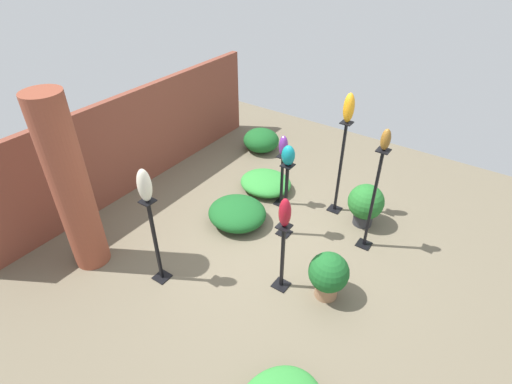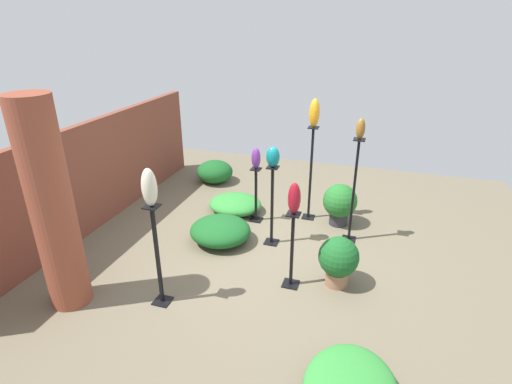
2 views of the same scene
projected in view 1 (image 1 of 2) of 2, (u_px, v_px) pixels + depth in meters
ground_plane at (270, 240)px, 5.92m from camera, size 8.00×8.00×0.00m
brick_wall_back at (136, 140)px, 6.73m from camera, size 5.60×0.12×1.67m
brick_pillar at (71, 187)px, 4.90m from camera, size 0.46×0.46×2.44m
pedestal_teal at (286, 204)px, 5.73m from camera, size 0.20×0.20×1.21m
pedestal_ivory at (156, 245)px, 4.98m from camera, size 0.20×0.20×1.27m
pedestal_bronze at (372, 205)px, 5.42m from camera, size 0.20×0.20×1.58m
pedestal_ruby at (282, 260)px, 4.94m from camera, size 0.20×0.20×1.01m
pedestal_amber at (340, 172)px, 6.12m from camera, size 0.20×0.20×1.56m
pedestal_violet at (282, 183)px, 6.43m from camera, size 0.20×0.20×0.91m
art_vase_teal at (288, 155)px, 5.27m from camera, size 0.17×0.19×0.29m
art_vase_ivory at (144, 185)px, 4.47m from camera, size 0.16×0.16×0.43m
art_vase_bronze at (386, 140)px, 4.85m from camera, size 0.12×0.12×0.29m
art_vase_ruby at (285, 213)px, 4.51m from camera, size 0.14×0.15×0.39m
art_vase_amber at (349, 108)px, 5.51m from camera, size 0.15×0.16×0.43m
art_vase_violet at (283, 146)px, 6.05m from camera, size 0.14×0.14×0.34m
potted_plant_mid_left at (328, 274)px, 4.86m from camera, size 0.50×0.50×0.65m
potted_plant_near_pillar at (366, 203)px, 6.02m from camera, size 0.54×0.54×0.69m
foliage_bed_east at (261, 140)px, 8.05m from camera, size 0.70×0.73×0.44m
foliage_bed_center at (266, 183)px, 6.93m from camera, size 0.81×0.91×0.28m
foliage_bed_rear at (237, 213)px, 6.16m from camera, size 0.86×0.91×0.36m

